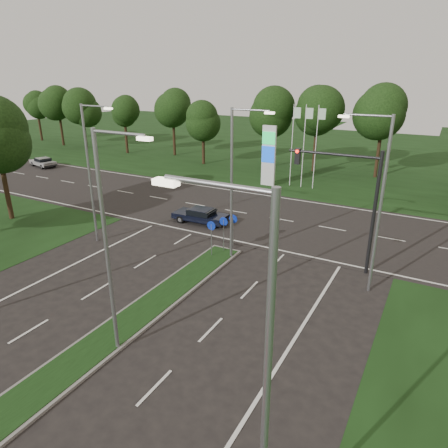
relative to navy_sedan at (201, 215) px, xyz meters
The scene contains 15 objects.
verge_far 34.89m from the navy_sedan, 83.19° to the left, with size 160.00×50.00×0.02m, color black.
cross_road 5.54m from the navy_sedan, 41.38° to the left, with size 160.00×12.00×0.02m, color black.
median_kerb 16.88m from the navy_sedan, 75.81° to the right, with size 2.00×26.00×0.12m, color slate.
streetlight_median_near 15.89m from the navy_sedan, 70.32° to the right, with size 2.53×0.22×9.00m.
streetlight_median_far 8.08m from the navy_sedan, 40.32° to the right, with size 2.53×0.22×9.00m.
streetlight_left_far 8.81m from the navy_sedan, 123.23° to the right, with size 2.53×0.22×9.00m.
streetlight_right_far 14.36m from the navy_sedan, 18.62° to the right, with size 2.53×0.22×9.00m.
streetlight_right_near 22.90m from the navy_sedan, 54.83° to the right, with size 2.53×0.22×9.00m.
traffic_signal 12.25m from the navy_sedan, 11.78° to the right, with size 5.10×0.42×7.00m.
median_signs 5.83m from the navy_sedan, 43.74° to the right, with size 1.16×1.76×2.38m.
gas_pylon 12.95m from the navy_sedan, 88.43° to the left, with size 5.80×1.26×8.00m.
treeline_far 20.97m from the navy_sedan, 77.79° to the left, with size 6.00×6.00×9.90m.
navy_sedan is the anchor object (origin of this frame).
far_car_a 28.29m from the navy_sedan, 164.96° to the left, with size 4.15×2.49×1.12m.
far_car_b 36.93m from the navy_sedan, 167.57° to the left, with size 4.63×3.25×1.23m.
Camera 1 is at (11.25, -3.81, 10.70)m, focal length 32.00 mm.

